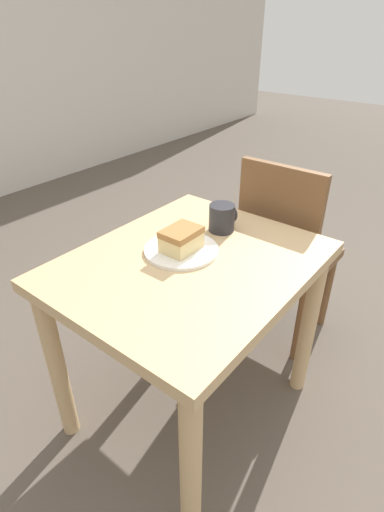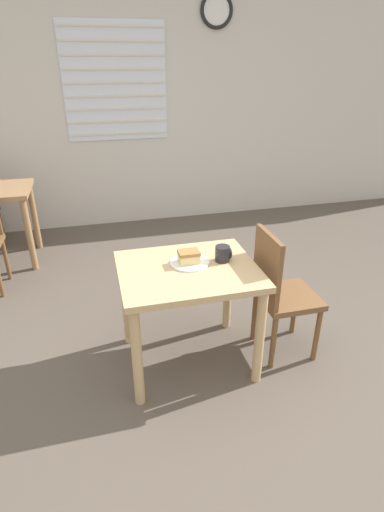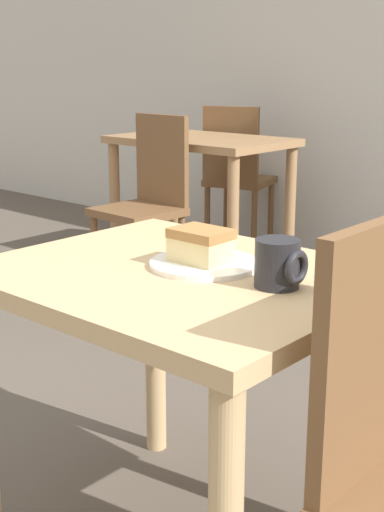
{
  "view_description": "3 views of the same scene",
  "coord_description": "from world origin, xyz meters",
  "px_view_note": "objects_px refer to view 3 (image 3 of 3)",
  "views": [
    {
      "loc": [
        -0.92,
        -0.35,
        1.37
      ],
      "look_at": [
        -0.06,
        0.33,
        0.71
      ],
      "focal_mm": 28.0,
      "sensor_mm": 36.0,
      "label": 1
    },
    {
      "loc": [
        -0.58,
        -1.73,
        1.83
      ],
      "look_at": [
        -0.04,
        0.37,
        0.76
      ],
      "focal_mm": 28.0,
      "sensor_mm": 36.0,
      "label": 2
    },
    {
      "loc": [
        0.93,
        -0.78,
        1.14
      ],
      "look_at": [
        -0.06,
        0.35,
        0.73
      ],
      "focal_mm": 50.0,
      "sensor_mm": 36.0,
      "label": 3
    }
  ],
  "objects_px": {
    "chair_far_opposite": "(236,174)",
    "coffee_mug": "(279,264)",
    "dining_table_near": "(180,323)",
    "chair_far_corner": "(147,199)",
    "plate": "(204,264)",
    "dining_table_far": "(201,161)",
    "cake_slice": "(201,245)"
  },
  "relations": [
    {
      "from": "cake_slice",
      "to": "coffee_mug",
      "type": "height_order",
      "value": "coffee_mug"
    },
    {
      "from": "dining_table_near",
      "to": "chair_far_corner",
      "type": "bearing_deg",
      "value": 136.93
    },
    {
      "from": "dining_table_near",
      "to": "plate",
      "type": "distance_m",
      "value": 0.14
    },
    {
      "from": "chair_far_opposite",
      "to": "dining_table_near",
      "type": "bearing_deg",
      "value": 109.0
    },
    {
      "from": "coffee_mug",
      "to": "dining_table_near",
      "type": "bearing_deg",
      "value": -170.63
    },
    {
      "from": "chair_far_corner",
      "to": "plate",
      "type": "distance_m",
      "value": 2.04
    },
    {
      "from": "plate",
      "to": "cake_slice",
      "type": "xyz_separation_m",
      "value": [
        -0.01,
        -0.01,
        0.04
      ]
    },
    {
      "from": "chair_far_corner",
      "to": "dining_table_far",
      "type": "bearing_deg",
      "value": 99.99
    },
    {
      "from": "cake_slice",
      "to": "coffee_mug",
      "type": "relative_size",
      "value": 1.26
    },
    {
      "from": "dining_table_far",
      "to": "cake_slice",
      "type": "bearing_deg",
      "value": -49.33
    },
    {
      "from": "chair_far_opposite",
      "to": "cake_slice",
      "type": "bearing_deg",
      "value": 109.86
    },
    {
      "from": "dining_table_far",
      "to": "plate",
      "type": "relative_size",
      "value": 3.92
    },
    {
      "from": "dining_table_near",
      "to": "dining_table_far",
      "type": "distance_m",
      "value": 2.44
    },
    {
      "from": "chair_far_opposite",
      "to": "plate",
      "type": "xyz_separation_m",
      "value": [
        1.71,
        -2.31,
        0.23
      ]
    },
    {
      "from": "dining_table_far",
      "to": "coffee_mug",
      "type": "bearing_deg",
      "value": -45.86
    },
    {
      "from": "coffee_mug",
      "to": "plate",
      "type": "bearing_deg",
      "value": 175.27
    },
    {
      "from": "coffee_mug",
      "to": "chair_far_opposite",
      "type": "bearing_deg",
      "value": 129.4
    },
    {
      "from": "dining_table_near",
      "to": "plate",
      "type": "relative_size",
      "value": 3.41
    },
    {
      "from": "plate",
      "to": "dining_table_near",
      "type": "bearing_deg",
      "value": -112.25
    },
    {
      "from": "plate",
      "to": "dining_table_far",
      "type": "bearing_deg",
      "value": 130.85
    },
    {
      "from": "cake_slice",
      "to": "dining_table_near",
      "type": "bearing_deg",
      "value": -108.88
    },
    {
      "from": "dining_table_near",
      "to": "cake_slice",
      "type": "distance_m",
      "value": 0.18
    },
    {
      "from": "chair_far_corner",
      "to": "chair_far_opposite",
      "type": "relative_size",
      "value": 1.0
    },
    {
      "from": "dining_table_far",
      "to": "chair_far_corner",
      "type": "bearing_deg",
      "value": -82.81
    },
    {
      "from": "dining_table_near",
      "to": "chair_far_corner",
      "type": "height_order",
      "value": "chair_far_corner"
    },
    {
      "from": "chair_far_opposite",
      "to": "coffee_mug",
      "type": "distance_m",
      "value": 3.03
    },
    {
      "from": "chair_far_opposite",
      "to": "cake_slice",
      "type": "relative_size",
      "value": 7.08
    },
    {
      "from": "chair_far_opposite",
      "to": "coffee_mug",
      "type": "xyz_separation_m",
      "value": [
        1.92,
        -2.33,
        0.27
      ]
    },
    {
      "from": "chair_far_opposite",
      "to": "dining_table_far",
      "type": "bearing_deg",
      "value": 88.02
    },
    {
      "from": "dining_table_far",
      "to": "chair_far_opposite",
      "type": "xyz_separation_m",
      "value": [
        -0.12,
        0.49,
        -0.13
      ]
    },
    {
      "from": "dining_table_far",
      "to": "coffee_mug",
      "type": "relative_size",
      "value": 9.62
    },
    {
      "from": "cake_slice",
      "to": "plate",
      "type": "bearing_deg",
      "value": 44.02
    }
  ]
}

